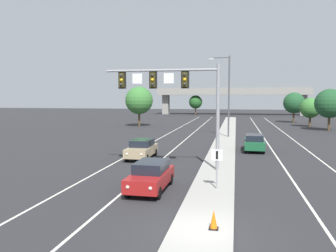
{
  "coord_description": "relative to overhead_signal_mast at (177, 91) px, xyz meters",
  "views": [
    {
      "loc": [
        1.21,
        -12.61,
        5.14
      ],
      "look_at": [
        -3.2,
        9.73,
        3.2
      ],
      "focal_mm": 36.9,
      "sensor_mm": 36.0,
      "label": 1
    }
  ],
  "objects": [
    {
      "name": "car_receding_green",
      "position": [
        5.75,
        9.98,
        -4.7
      ],
      "size": [
        1.9,
        4.5,
        1.58
      ],
      "color": "#195633",
      "rests_on": "ground"
    },
    {
      "name": "tree_far_left_a",
      "position": [
        -7.47,
        75.66,
        -1.91
      ],
      "size": [
        3.82,
        3.82,
        5.53
      ],
      "color": "#4C3823",
      "rests_on": "ground"
    },
    {
      "name": "lane_stripe_receding_center",
      "position": [
        7.5,
        14.2,
        -5.51
      ],
      "size": [
        0.14,
        100.0,
        0.01
      ],
      "primitive_type": "cube",
      "color": "silver",
      "rests_on": "ground"
    },
    {
      "name": "edge_stripe_right",
      "position": [
        10.8,
        14.2,
        -5.51
      ],
      "size": [
        0.14,
        100.0,
        0.01
      ],
      "primitive_type": "cube",
      "color": "silver",
      "rests_on": "ground"
    },
    {
      "name": "tree_far_right_b",
      "position": [
        17.75,
        31.96,
        -1.4
      ],
      "size": [
        4.36,
        4.36,
        6.31
      ],
      "color": "#4C3823",
      "rests_on": "ground"
    },
    {
      "name": "median_sign_post",
      "position": [
        3.04,
        -4.82,
        -3.93
      ],
      "size": [
        0.6,
        0.1,
        2.2
      ],
      "color": "gray",
      "rests_on": "median_island"
    },
    {
      "name": "traffic_cone_median_nose",
      "position": [
        3.25,
        -10.66,
        -5.01
      ],
      "size": [
        0.36,
        0.36,
        0.74
      ],
      "color": "black",
      "rests_on": "median_island"
    },
    {
      "name": "overpass_bridge",
      "position": [
        2.8,
        76.57,
        0.26
      ],
      "size": [
        42.4,
        6.4,
        7.65
      ],
      "color": "gray",
      "rests_on": "ground"
    },
    {
      "name": "edge_stripe_left",
      "position": [
        -5.2,
        14.2,
        -5.51
      ],
      "size": [
        0.14,
        100.0,
        0.01
      ],
      "primitive_type": "cube",
      "color": "silver",
      "rests_on": "ground"
    },
    {
      "name": "car_oncoming_red",
      "position": [
        -0.53,
        -5.31,
        -4.7
      ],
      "size": [
        1.87,
        4.49,
        1.58
      ],
      "color": "maroon",
      "rests_on": "ground"
    },
    {
      "name": "car_oncoming_tan",
      "position": [
        -3.64,
        4.06,
        -4.7
      ],
      "size": [
        1.83,
        4.47,
        1.58
      ],
      "color": "tan",
      "rests_on": "ground"
    },
    {
      "name": "lane_stripe_oncoming_center",
      "position": [
        -1.9,
        14.2,
        -5.51
      ],
      "size": [
        0.14,
        100.0,
        0.01
      ],
      "primitive_type": "cube",
      "color": "silver",
      "rests_on": "ground"
    },
    {
      "name": "tree_far_right_c",
      "position": [
        15.19,
        48.08,
        -1.61
      ],
      "size": [
        4.14,
        4.14,
        5.99
      ],
      "color": "#4C3823",
      "rests_on": "ground"
    },
    {
      "name": "overhead_signal_mast",
      "position": [
        0.0,
        0.0,
        0.0
      ],
      "size": [
        7.97,
        0.44,
        7.2
      ],
      "color": "gray",
      "rests_on": "median_island"
    },
    {
      "name": "median_island",
      "position": [
        2.8,
        7.2,
        -5.44
      ],
      "size": [
        2.4,
        110.0,
        0.15
      ],
      "primitive_type": "cube",
      "color": "#9E9B93",
      "rests_on": "ground"
    },
    {
      "name": "tree_far_left_c",
      "position": [
        -12.41,
        34.0,
        -1.02
      ],
      "size": [
        4.76,
        4.76,
        6.88
      ],
      "color": "#4C3823",
      "rests_on": "ground"
    },
    {
      "name": "ground_plane",
      "position": [
        2.8,
        -10.8,
        -5.52
      ],
      "size": [
        260.0,
        260.0,
        0.0
      ],
      "primitive_type": "plane",
      "color": "#28282B"
    },
    {
      "name": "street_lamp_median",
      "position": [
        2.89,
        20.1,
        0.28
      ],
      "size": [
        2.58,
        0.28,
        10.0
      ],
      "color": "#4C4C51",
      "rests_on": "median_island"
    },
    {
      "name": "tree_far_right_a",
      "position": [
        16.36,
        38.63,
        -2.28
      ],
      "size": [
        3.44,
        3.44,
        4.97
      ],
      "color": "#4C3823",
      "rests_on": "ground"
    }
  ]
}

